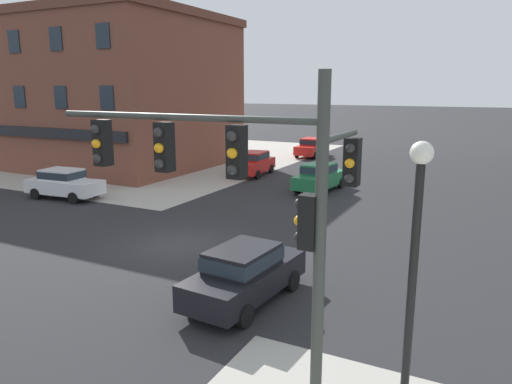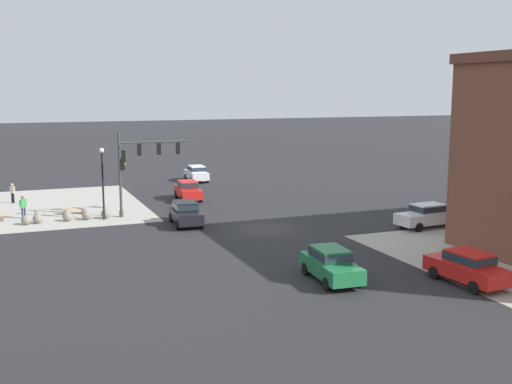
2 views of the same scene
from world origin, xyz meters
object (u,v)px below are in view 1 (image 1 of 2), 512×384
object	(u,v)px
car_cross_eastbound	(245,272)
car_main_northbound_near	(320,176)
traffic_signal_main	(257,206)
car_main_southbound_near	(254,162)
street_lamp_corner_near	(413,266)
car_cross_westbound	(64,183)
car_parked_curb	(311,147)

from	to	relation	value
car_cross_eastbound	car_main_northbound_near	bearing A→B (deg)	101.78
traffic_signal_main	car_main_southbound_near	xyz separation A→B (m)	(-11.92, 23.05, -3.23)
street_lamp_corner_near	car_main_northbound_near	size ratio (longest dim) A/B	1.19
traffic_signal_main	car_cross_westbound	distance (m)	21.72
street_lamp_corner_near	car_parked_curb	distance (m)	36.52
car_main_northbound_near	car_main_southbound_near	world-z (taller)	same
car_cross_westbound	street_lamp_corner_near	bearing A→B (deg)	-28.30
street_lamp_corner_near	car_parked_curb	bearing A→B (deg)	112.99
street_lamp_corner_near	car_cross_westbound	size ratio (longest dim) A/B	1.19
traffic_signal_main	street_lamp_corner_near	bearing A→B (deg)	8.45
car_main_northbound_near	street_lamp_corner_near	bearing A→B (deg)	-66.69
car_main_southbound_near	street_lamp_corner_near	bearing A→B (deg)	-57.36
traffic_signal_main	car_parked_curb	bearing A→B (deg)	108.93
traffic_signal_main	car_main_southbound_near	bearing A→B (deg)	117.35
car_main_southbound_near	car_parked_curb	world-z (taller)	same
traffic_signal_main	car_parked_curb	xyz separation A→B (m)	(-11.64, 33.93, -3.23)
street_lamp_corner_near	car_main_southbound_near	world-z (taller)	street_lamp_corner_near
car_main_southbound_near	car_cross_westbound	xyz separation A→B (m)	(-6.19, -11.52, 0.00)
traffic_signal_main	car_main_northbound_near	size ratio (longest dim) A/B	1.42
car_cross_eastbound	car_cross_westbound	size ratio (longest dim) A/B	1.00
car_main_southbound_near	car_cross_eastbound	bearing A→B (deg)	-63.52
car_cross_westbound	car_cross_eastbound	bearing A→B (deg)	-24.87
car_main_southbound_near	traffic_signal_main	bearing A→B (deg)	-62.65
car_main_northbound_near	car_main_southbound_near	xyz separation A→B (m)	(-6.05, 3.01, 0.00)
car_main_northbound_near	car_cross_eastbound	distance (m)	16.03
car_parked_curb	street_lamp_corner_near	bearing A→B (deg)	-67.01
car_main_northbound_near	car_cross_eastbound	xyz separation A→B (m)	(3.27, -15.69, 0.00)
car_cross_westbound	car_parked_curb	bearing A→B (deg)	73.87
car_main_southbound_near	car_parked_curb	size ratio (longest dim) A/B	1.02
car_cross_eastbound	car_parked_curb	world-z (taller)	same
car_main_northbound_near	car_cross_westbound	distance (m)	14.90
car_main_northbound_near	car_cross_westbound	world-z (taller)	same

